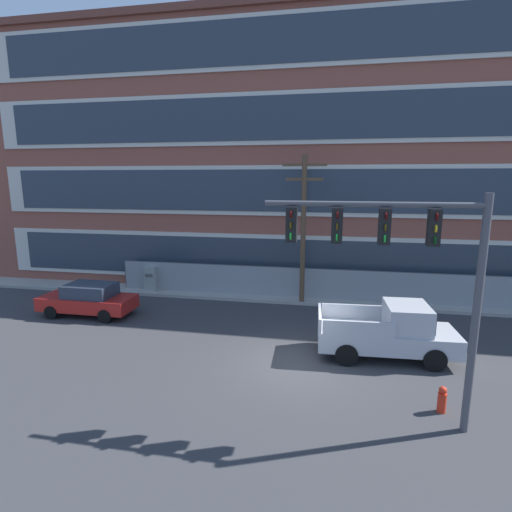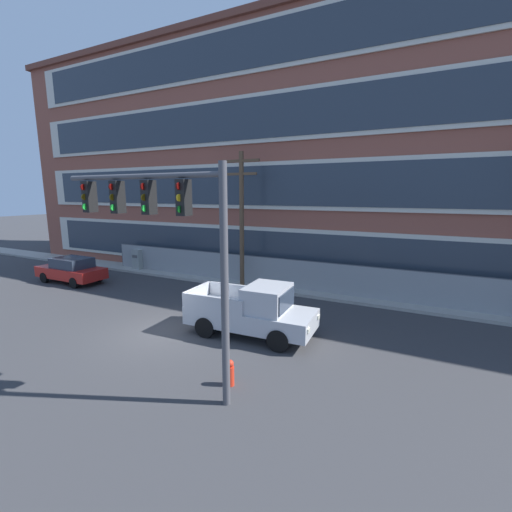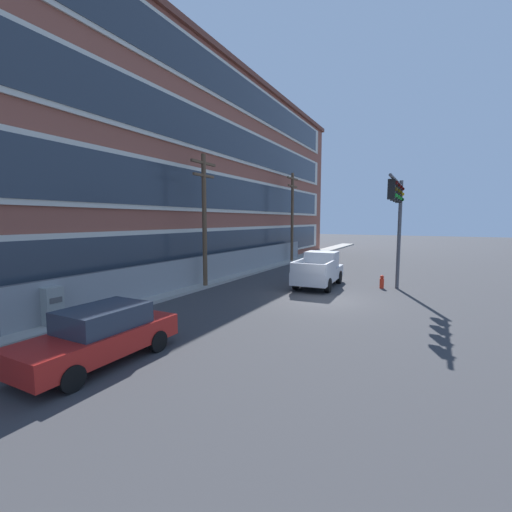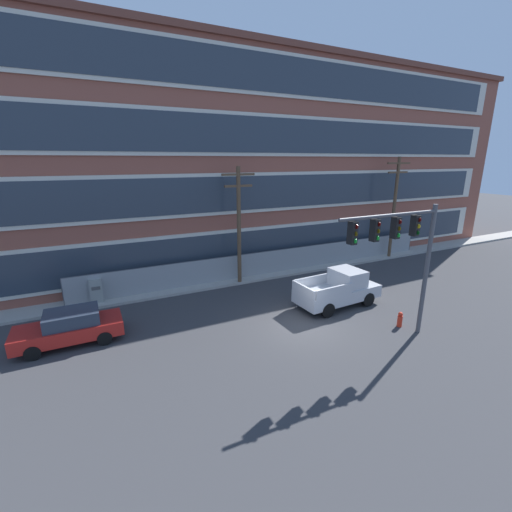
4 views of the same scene
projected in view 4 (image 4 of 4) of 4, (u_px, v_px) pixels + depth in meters
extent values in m
plane|color=#38383A|center=(302.00, 327.00, 17.16)|extent=(160.00, 160.00, 0.00)
cube|color=#9E9B93|center=(240.00, 279.00, 23.78)|extent=(80.00, 1.81, 0.16)
cube|color=brown|center=(248.00, 166.00, 28.11)|extent=(47.94, 9.64, 15.15)
cube|color=beige|center=(276.00, 243.00, 25.40)|extent=(44.10, 0.10, 2.73)
cube|color=#2D3844|center=(276.00, 243.00, 25.35)|extent=(42.19, 0.06, 2.27)
cube|color=beige|center=(277.00, 192.00, 24.37)|extent=(44.10, 0.10, 2.73)
cube|color=#2D3844|center=(277.00, 192.00, 24.32)|extent=(42.19, 0.06, 2.27)
cube|color=beige|center=(278.00, 136.00, 23.34)|extent=(44.10, 0.10, 2.73)
cube|color=#2D3844|center=(278.00, 135.00, 23.29)|extent=(42.19, 0.06, 2.27)
cube|color=beige|center=(279.00, 74.00, 22.31)|extent=(44.10, 0.10, 2.73)
cube|color=#2D3844|center=(279.00, 74.00, 22.26)|extent=(42.19, 0.06, 2.27)
cube|color=brown|center=(247.00, 60.00, 25.99)|extent=(48.44, 10.14, 0.40)
cube|color=gray|center=(277.00, 262.00, 24.86)|extent=(27.45, 0.04, 1.79)
cylinder|color=#4C4C51|center=(63.00, 294.00, 18.97)|extent=(0.06, 0.06, 1.79)
cylinder|color=#4C4C51|center=(410.00, 242.00, 30.74)|extent=(0.06, 0.06, 1.79)
cylinder|color=#4C4C51|center=(278.00, 250.00, 24.61)|extent=(27.45, 0.05, 0.05)
cylinder|color=#4C4C51|center=(426.00, 271.00, 15.80)|extent=(0.20, 0.20, 6.19)
cylinder|color=#4C4C51|center=(391.00, 215.00, 13.90)|extent=(5.33, 0.14, 0.14)
cube|color=black|center=(415.00, 226.00, 14.70)|extent=(0.28, 0.32, 0.90)
cylinder|color=#4B0807|center=(419.00, 220.00, 14.46)|extent=(0.04, 0.18, 0.18)
cylinder|color=gold|center=(418.00, 226.00, 14.54)|extent=(0.04, 0.18, 0.18)
cylinder|color=#0A4011|center=(418.00, 233.00, 14.62)|extent=(0.04, 0.18, 0.18)
cube|color=black|center=(396.00, 228.00, 14.20)|extent=(0.28, 0.32, 0.90)
cylinder|color=#4B0807|center=(400.00, 222.00, 13.97)|extent=(0.04, 0.18, 0.18)
cylinder|color=#503E08|center=(399.00, 229.00, 14.04)|extent=(0.04, 0.18, 0.18)
cylinder|color=green|center=(398.00, 235.00, 14.12)|extent=(0.04, 0.18, 0.18)
cube|color=black|center=(375.00, 230.00, 13.70)|extent=(0.28, 0.32, 0.90)
cylinder|color=#4B0807|center=(379.00, 224.00, 13.47)|extent=(0.04, 0.18, 0.18)
cylinder|color=#503E08|center=(378.00, 231.00, 13.55)|extent=(0.04, 0.18, 0.18)
cylinder|color=green|center=(377.00, 238.00, 13.62)|extent=(0.04, 0.18, 0.18)
cube|color=black|center=(352.00, 233.00, 13.21)|extent=(0.28, 0.32, 0.90)
cylinder|color=#4B0807|center=(356.00, 227.00, 12.97)|extent=(0.04, 0.18, 0.18)
cylinder|color=#503E08|center=(356.00, 234.00, 13.05)|extent=(0.04, 0.18, 0.18)
cylinder|color=green|center=(355.00, 241.00, 13.13)|extent=(0.04, 0.18, 0.18)
cube|color=#B2B5BA|center=(337.00, 293.00, 19.46)|extent=(5.04, 2.25, 0.70)
cube|color=#B2B5BA|center=(347.00, 278.00, 19.56)|extent=(1.57, 1.92, 0.94)
cube|color=#283342|center=(357.00, 275.00, 19.92)|extent=(0.14, 1.65, 0.71)
cube|color=#B2B5BA|center=(312.00, 281.00, 19.55)|extent=(2.48, 0.24, 0.56)
cube|color=#B2B5BA|center=(334.00, 292.00, 17.97)|extent=(2.48, 0.24, 0.56)
cube|color=#B2B5BA|center=(303.00, 290.00, 18.14)|extent=(0.20, 1.93, 0.56)
cylinder|color=black|center=(345.00, 289.00, 21.03)|extent=(0.81, 0.30, 0.80)
cylinder|color=black|center=(368.00, 299.00, 19.48)|extent=(0.81, 0.30, 0.80)
cylinder|color=black|center=(306.00, 298.00, 19.63)|extent=(0.81, 0.30, 0.80)
cylinder|color=black|center=(328.00, 310.00, 18.08)|extent=(0.81, 0.30, 0.80)
cube|color=white|center=(360.00, 280.00, 21.19)|extent=(0.07, 0.24, 0.16)
cube|color=white|center=(378.00, 288.00, 20.02)|extent=(0.07, 0.24, 0.16)
cube|color=#AD1E19|center=(69.00, 330.00, 15.43)|extent=(4.47, 1.79, 0.64)
cube|color=#283342|center=(72.00, 317.00, 15.34)|extent=(2.24, 1.57, 0.60)
cylinder|color=black|center=(32.00, 353.00, 14.21)|extent=(0.64, 0.20, 0.64)
cylinder|color=black|center=(37.00, 335.00, 15.64)|extent=(0.64, 0.20, 0.64)
cylinder|color=black|center=(105.00, 338.00, 15.40)|extent=(0.64, 0.20, 0.64)
cylinder|color=black|center=(103.00, 323.00, 16.83)|extent=(0.64, 0.20, 0.64)
cylinder|color=brown|center=(239.00, 228.00, 22.03)|extent=(0.26, 0.26, 7.69)
cube|color=brown|center=(238.00, 174.00, 21.12)|extent=(2.19, 0.14, 0.14)
cube|color=brown|center=(238.00, 186.00, 21.31)|extent=(1.86, 0.14, 0.14)
cylinder|color=brown|center=(394.00, 209.00, 28.00)|extent=(0.26, 0.26, 8.30)
cube|color=brown|center=(399.00, 163.00, 27.01)|extent=(2.40, 0.14, 0.14)
cube|color=brown|center=(398.00, 172.00, 27.20)|extent=(2.04, 0.14, 0.14)
cube|color=#939993|center=(96.00, 292.00, 19.58)|extent=(0.65, 0.52, 1.54)
cube|color=#515151|center=(96.00, 288.00, 19.26)|extent=(0.46, 0.02, 0.20)
cylinder|color=red|center=(400.00, 321.00, 17.09)|extent=(0.24, 0.24, 0.58)
sphere|color=red|center=(401.00, 314.00, 16.99)|extent=(0.22, 0.22, 0.22)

